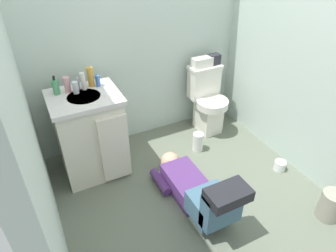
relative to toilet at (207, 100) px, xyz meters
The scene contains 19 objects.
ground_plane 1.12m from the toilet, 130.47° to the right, with size 2.71×3.11×0.04m, color #5F6757.
wall_back 1.12m from the toilet, 156.93° to the left, with size 2.37×0.08×2.40m, color #B6C7BD.
wall_left 2.16m from the toilet, 156.29° to the right, with size 0.08×2.11×2.40m, color #B6C7BD.
wall_right 1.24m from the toilet, 60.28° to the right, with size 0.08×2.11×2.40m, color #B6C7BD.
toilet is the anchor object (origin of this frame).
vanity_cabinet 1.36m from the toilet, behind, with size 0.60×0.53×0.82m.
faucet 1.44m from the toilet, behind, with size 0.02×0.02×0.10m, color silver.
person_plumber 1.22m from the toilet, 125.98° to the right, with size 0.39×1.06×0.52m.
tissue_box 0.44m from the toilet, 116.43° to the left, with size 0.22×0.11×0.10m, color silver.
toiletry_bag 0.46m from the toilet, 40.77° to the left, with size 0.12×0.09×0.11m, color #26262D.
soap_dispenser 1.63m from the toilet, behind, with size 0.06×0.06×0.17m.
bottle_pink 1.54m from the toilet, behind, with size 0.05×0.05×0.14m, color pink.
bottle_clear 1.48m from the toilet, behind, with size 0.05×0.05×0.11m, color silver.
bottle_white 1.42m from the toilet, behind, with size 0.04×0.04×0.16m, color silver.
bottle_amber 1.35m from the toilet, behind, with size 0.06×0.06×0.18m, color gold.
bottle_blue 1.29m from the toilet, behind, with size 0.04×0.04×0.10m, color #3965BB.
trash_can 1.59m from the toilet, 82.75° to the right, with size 0.18×0.18×0.26m, color gray.
paper_towel_roll 0.51m from the toilet, 133.20° to the right, with size 0.11×0.11×0.21m, color white.
toilet_paper_roll 1.03m from the toilet, 74.79° to the right, with size 0.11×0.11×0.10m, color white.
Camera 1 is at (-1.03, -1.64, 2.03)m, focal length 32.17 mm.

